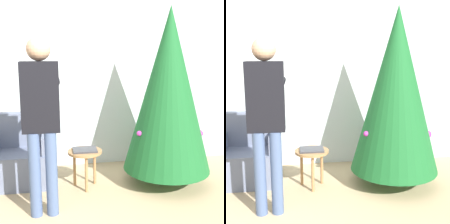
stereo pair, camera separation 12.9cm
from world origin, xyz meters
The scene contains 6 objects.
wall_back centered at (0.00, 2.23, 1.35)m, with size 8.00×0.06×2.70m.
christmas_tree centered at (1.29, 1.35, 1.20)m, with size 1.10×1.10×2.21m.
armchair centered at (-0.54, 1.67, 0.32)m, with size 0.79×0.61×0.88m.
person_standing centered at (-0.23, 0.82, 1.09)m, with size 0.39×0.57×1.81m.
side_stool centered at (0.25, 1.38, 0.40)m, with size 0.42×0.42×0.47m.
laptop centered at (0.25, 1.38, 0.48)m, with size 0.29×0.24×0.02m.
Camera 2 is at (0.05, -2.31, 1.66)m, focal length 50.00 mm.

